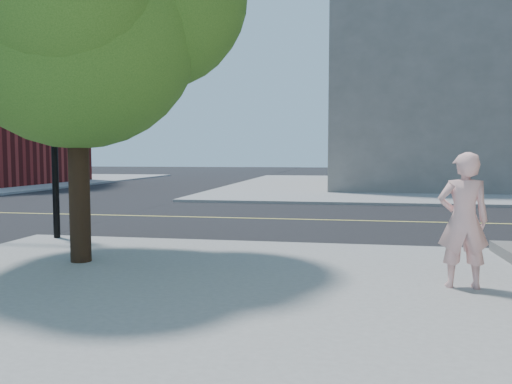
# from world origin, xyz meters

# --- Properties ---
(ground) EXTENTS (140.00, 140.00, 0.00)m
(ground) POSITION_xyz_m (0.00, 0.00, 0.00)
(ground) COLOR black
(ground) RESTS_ON ground
(road_ew) EXTENTS (140.00, 9.00, 0.01)m
(road_ew) POSITION_xyz_m (0.00, 4.50, 0.01)
(road_ew) COLOR black
(road_ew) RESTS_ON ground
(sidewalk_ne) EXTENTS (29.00, 25.00, 0.12)m
(sidewalk_ne) POSITION_xyz_m (13.50, 21.50, 0.06)
(sidewalk_ne) COLOR gray
(sidewalk_ne) RESTS_ON ground
(filler_ne) EXTENTS (18.00, 16.00, 14.00)m
(filler_ne) POSITION_xyz_m (14.00, 22.00, 7.12)
(filler_ne) COLOR slate
(filler_ne) RESTS_ON sidewalk_ne
(man_on_phone) EXTENTS (0.66, 0.44, 1.80)m
(man_on_phone) POSITION_xyz_m (7.27, -3.07, 1.02)
(man_on_phone) COLOR beige
(man_on_phone) RESTS_ON sidewalk_se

